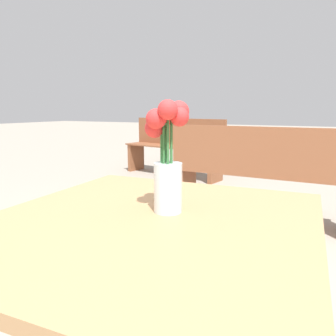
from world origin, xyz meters
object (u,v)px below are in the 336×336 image
(bench_near, at_px, (258,172))
(bench_far, at_px, (175,145))
(table_front, at_px, (150,255))
(bicycle, at_px, (200,147))
(flower_vase, at_px, (167,160))

(bench_near, xyz_separation_m, bench_far, (-1.57, 1.62, 0.00))
(table_front, bearing_deg, bicycle, 110.08)
(table_front, distance_m, bicycle, 4.97)
(flower_vase, xyz_separation_m, bench_far, (-1.75, 3.64, -0.40))
(bench_near, bearing_deg, bench_far, 134.24)
(table_front, distance_m, bench_far, 4.10)
(bench_far, height_order, bicycle, bench_far)
(table_front, bearing_deg, flower_vase, 76.83)
(table_front, height_order, bicycle, bicycle)
(table_front, relative_size, bicycle, 0.75)
(flower_vase, height_order, bench_far, flower_vase)
(table_front, height_order, bench_far, bench_far)
(table_front, height_order, bench_near, bench_near)
(table_front, relative_size, bench_near, 0.61)
(bench_near, bearing_deg, flower_vase, -84.94)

